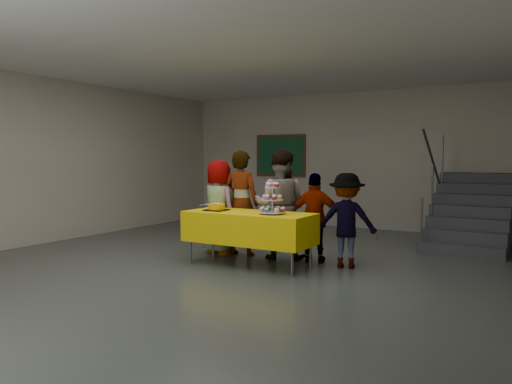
# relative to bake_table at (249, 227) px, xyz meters

# --- Properties ---
(room_shell) EXTENTS (10.00, 10.04, 3.02)m
(room_shell) POSITION_rel_bake_table_xyz_m (-0.16, -0.45, 1.57)
(room_shell) COLOR #4C514C
(room_shell) RESTS_ON ground
(bake_table) EXTENTS (1.88, 0.78, 0.77)m
(bake_table) POSITION_rel_bake_table_xyz_m (0.00, 0.00, 0.00)
(bake_table) COLOR #595960
(bake_table) RESTS_ON ground
(cupcake_stand) EXTENTS (0.38, 0.38, 0.44)m
(cupcake_stand) POSITION_rel_bake_table_xyz_m (0.41, -0.04, 0.39)
(cupcake_stand) COLOR silver
(cupcake_stand) RESTS_ON bake_table
(bear_cake) EXTENTS (0.32, 0.36, 0.12)m
(bear_cake) POSITION_rel_bake_table_xyz_m (-0.53, -0.05, 0.27)
(bear_cake) COLOR black
(bear_cake) RESTS_ON bake_table
(schoolchild_a) EXTENTS (0.86, 0.71, 1.52)m
(schoolchild_a) POSITION_rel_bake_table_xyz_m (-0.88, 0.51, 0.20)
(schoolchild_a) COLOR slate
(schoolchild_a) RESTS_ON ground
(schoolchild_b) EXTENTS (0.64, 0.45, 1.67)m
(schoolchild_b) POSITION_rel_bake_table_xyz_m (-0.50, 0.58, 0.28)
(schoolchild_b) COLOR slate
(schoolchild_b) RESTS_ON ground
(schoolchild_c) EXTENTS (0.96, 0.84, 1.67)m
(schoolchild_c) POSITION_rel_bake_table_xyz_m (0.18, 0.62, 0.28)
(schoolchild_c) COLOR slate
(schoolchild_c) RESTS_ON ground
(schoolchild_d) EXTENTS (0.83, 0.50, 1.33)m
(schoolchild_d) POSITION_rel_bake_table_xyz_m (0.76, 0.64, 0.11)
(schoolchild_d) COLOR slate
(schoolchild_d) RESTS_ON ground
(schoolchild_e) EXTENTS (0.97, 0.72, 1.34)m
(schoolchild_e) POSITION_rel_bake_table_xyz_m (1.26, 0.57, 0.11)
(schoolchild_e) COLOR slate
(schoolchild_e) RESTS_ON ground
(staircase) EXTENTS (1.30, 2.40, 2.04)m
(staircase) POSITION_rel_bake_table_xyz_m (2.54, 3.66, -0.07)
(staircase) COLOR #424447
(staircase) RESTS_ON ground
(noticeboard) EXTENTS (1.30, 0.05, 1.00)m
(noticeboard) POSITION_rel_bake_table_xyz_m (-1.85, 4.49, 1.04)
(noticeboard) COLOR #472B16
(noticeboard) RESTS_ON ground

